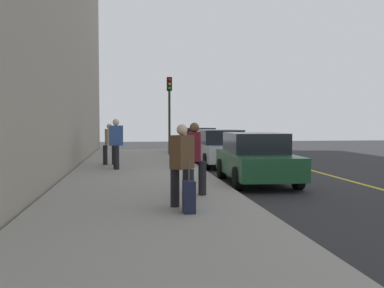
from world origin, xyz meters
TOP-DOWN VIEW (x-y plane):
  - ground_plane at (0.00, 0.00)m, footprint 56.00×56.00m
  - sidewalk at (0.00, -3.30)m, footprint 28.00×4.60m
  - lane_stripe_centre at (0.00, 3.20)m, footprint 28.00×0.14m
  - parked_car_black at (-11.00, 0.11)m, footprint 4.64×2.02m
  - parked_car_silver at (-4.61, 0.12)m, footprint 4.40×1.93m
  - parked_car_green at (0.77, 0.14)m, footprint 4.22×2.00m
  - pedestrian_tan_coat at (-4.17, -4.44)m, footprint 0.50×0.52m
  - pedestrian_burgundy_coat at (3.58, -2.12)m, footprint 0.50×0.55m
  - pedestrian_blue_coat at (-2.51, -4.12)m, footprint 0.59×0.51m
  - pedestrian_brown_coat at (5.08, -2.58)m, footprint 0.51×0.51m
  - traffic_light_pole at (-9.39, -1.62)m, footprint 0.35×0.26m
  - rolling_suitcase at (5.59, -2.51)m, footprint 0.34×0.22m

SIDE VIEW (x-z plane):
  - ground_plane at x=0.00m, z-range 0.00..0.00m
  - lane_stripe_centre at x=0.00m, z-range 0.00..0.01m
  - sidewalk at x=0.00m, z-range 0.00..0.15m
  - rolling_suitcase at x=5.59m, z-range -0.03..0.93m
  - parked_car_green at x=0.77m, z-range 0.00..1.51m
  - parked_car_silver at x=-4.61m, z-range 0.00..1.51m
  - parked_car_black at x=-11.00m, z-range 0.00..1.51m
  - pedestrian_tan_coat at x=-4.17m, z-range 0.20..1.83m
  - pedestrian_brown_coat at x=5.08m, z-range 0.20..1.85m
  - pedestrian_burgundy_coat at x=3.58m, z-range 0.21..1.89m
  - pedestrian_blue_coat at x=-2.51m, z-range 0.21..2.01m
  - traffic_light_pole at x=-9.39m, z-range 0.88..4.88m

